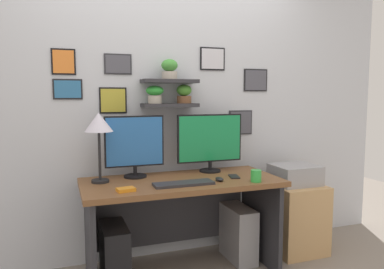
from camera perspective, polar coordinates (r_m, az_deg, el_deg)
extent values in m
cube|color=silver|center=(3.24, -4.01, 5.19)|extent=(4.40, 0.04, 2.70)
cube|color=#2D2D33|center=(3.13, -3.41, 4.47)|extent=(0.46, 0.20, 0.03)
cube|color=#2D2D33|center=(3.13, -3.43, 8.09)|extent=(0.46, 0.20, 0.03)
cylinder|color=brown|center=(3.17, -1.21, 5.33)|extent=(0.12, 0.12, 0.06)
ellipsoid|color=#44892E|center=(3.17, -1.21, 6.75)|extent=(0.13, 0.13, 0.10)
cylinder|color=#B2A899|center=(3.09, -5.66, 5.32)|extent=(0.11, 0.11, 0.07)
ellipsoid|color=green|center=(3.09, -5.68, 6.67)|extent=(0.14, 0.14, 0.08)
cylinder|color=#B2A899|center=(3.13, -3.43, 8.95)|extent=(0.13, 0.13, 0.06)
ellipsoid|color=#45963B|center=(3.14, -3.44, 10.46)|extent=(0.13, 0.13, 0.10)
cube|color=black|center=(3.13, -11.92, 5.09)|extent=(0.22, 0.02, 0.21)
cube|color=gold|center=(3.12, -11.90, 5.09)|extent=(0.20, 0.00, 0.19)
cube|color=black|center=(3.38, 3.11, 11.41)|extent=(0.23, 0.02, 0.20)
cube|color=silver|center=(3.37, 3.17, 11.42)|extent=(0.21, 0.00, 0.18)
cube|color=black|center=(3.11, -18.96, 10.42)|extent=(0.18, 0.02, 0.20)
cube|color=orange|center=(3.10, -18.96, 10.43)|extent=(0.16, 0.00, 0.18)
cube|color=#2D2D33|center=(3.49, 7.37, 1.83)|extent=(0.23, 0.02, 0.22)
cube|color=#4C4C56|center=(3.48, 7.44, 1.82)|extent=(0.21, 0.00, 0.20)
cube|color=black|center=(3.55, 9.62, 8.15)|extent=(0.24, 0.02, 0.20)
cube|color=#4C4C56|center=(3.55, 9.69, 8.15)|extent=(0.22, 0.00, 0.18)
cube|color=#2D2D33|center=(3.36, 2.26, 1.10)|extent=(0.23, 0.02, 0.20)
cube|color=gold|center=(3.35, 2.32, 1.09)|extent=(0.20, 0.00, 0.17)
cube|color=#2D2D33|center=(3.14, -11.21, 10.45)|extent=(0.22, 0.02, 0.17)
cube|color=#4C4C56|center=(3.14, -11.19, 10.46)|extent=(0.20, 0.00, 0.14)
cube|color=black|center=(3.10, -18.38, 6.55)|extent=(0.22, 0.02, 0.16)
cube|color=teal|center=(3.09, -18.38, 6.56)|extent=(0.20, 0.00, 0.13)
cube|color=brown|center=(2.90, -1.54, -7.27)|extent=(1.51, 0.68, 0.04)
cube|color=#2D2D33|center=(2.88, -15.24, -15.38)|extent=(0.04, 0.62, 0.71)
cube|color=#2D2D33|center=(3.28, 10.37, -12.59)|extent=(0.04, 0.62, 0.71)
cube|color=#2D2D33|center=(3.27, -3.20, -11.91)|extent=(1.31, 0.02, 0.50)
cylinder|color=black|center=(3.01, -8.63, -6.28)|extent=(0.18, 0.18, 0.02)
cylinder|color=black|center=(3.00, -8.64, -5.38)|extent=(0.03, 0.03, 0.08)
cube|color=black|center=(2.98, -8.75, -1.02)|extent=(0.47, 0.02, 0.40)
cube|color=#2866B2|center=(2.96, -8.70, -1.05)|extent=(0.44, 0.00, 0.38)
cylinder|color=black|center=(3.20, 2.76, -5.51)|extent=(0.18, 0.18, 0.02)
cylinder|color=black|center=(3.19, 2.76, -4.67)|extent=(0.03, 0.03, 0.08)
cube|color=black|center=(3.16, 2.71, -0.55)|extent=(0.57, 0.02, 0.40)
cube|color=#198C4C|center=(3.15, 2.80, -0.58)|extent=(0.55, 0.00, 0.38)
cube|color=#2D2D33|center=(2.73, -1.27, -7.48)|extent=(0.44, 0.14, 0.02)
ellipsoid|color=black|center=(2.86, 4.20, -6.78)|extent=(0.06, 0.09, 0.03)
cylinder|color=black|center=(2.89, -13.78, -6.89)|extent=(0.13, 0.13, 0.02)
cylinder|color=black|center=(2.85, -13.88, -3.17)|extent=(0.02, 0.02, 0.36)
cone|color=silver|center=(2.83, -14.01, 1.83)|extent=(0.21, 0.21, 0.14)
cube|color=black|center=(3.00, 6.41, -6.36)|extent=(0.10, 0.15, 0.01)
cylinder|color=green|center=(2.86, 9.71, -6.23)|extent=(0.08, 0.08, 0.09)
cube|color=orange|center=(2.60, -10.03, -8.25)|extent=(0.13, 0.10, 0.02)
cube|color=tan|center=(3.57, 15.19, -12.00)|extent=(0.44, 0.50, 0.61)
cube|color=#9E9EA3|center=(3.47, 15.37, -5.89)|extent=(0.38, 0.34, 0.17)
cube|color=black|center=(2.93, -11.70, -17.65)|extent=(0.18, 0.40, 0.46)
cube|color=#99999E|center=(3.32, 7.02, -14.66)|extent=(0.18, 0.40, 0.46)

